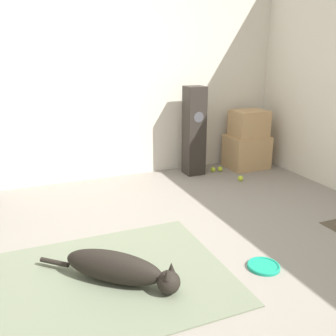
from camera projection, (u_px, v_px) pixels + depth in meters
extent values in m
plane|color=gray|center=(141.00, 262.00, 2.86)|extent=(12.00, 12.00, 0.00)
cube|color=silver|center=(81.00, 75.00, 4.33)|extent=(8.00, 0.06, 2.55)
cube|color=slate|center=(108.00, 279.00, 2.63)|extent=(1.68, 1.33, 0.01)
ellipsoid|color=black|center=(113.00, 267.00, 2.57)|extent=(0.67, 0.63, 0.23)
sphere|color=black|center=(169.00, 282.00, 2.45)|extent=(0.16, 0.16, 0.16)
cone|color=black|center=(171.00, 267.00, 2.46)|extent=(0.05, 0.05, 0.07)
cone|color=black|center=(167.00, 274.00, 2.38)|extent=(0.05, 0.05, 0.07)
cylinder|color=black|center=(55.00, 262.00, 2.74)|extent=(0.20, 0.18, 0.04)
cylinder|color=#199E7A|center=(264.00, 267.00, 2.78)|extent=(0.24, 0.24, 0.02)
torus|color=#199E7A|center=(264.00, 266.00, 2.77)|extent=(0.24, 0.24, 0.02)
cube|color=tan|center=(247.00, 152.00, 5.12)|extent=(0.53, 0.43, 0.44)
cube|color=tan|center=(249.00, 123.00, 5.00)|extent=(0.45, 0.37, 0.34)
cube|color=#2D2823|center=(194.00, 131.00, 4.76)|extent=(0.24, 0.24, 1.13)
cylinder|color=#4C4C51|center=(199.00, 117.00, 4.59)|extent=(0.13, 0.00, 0.13)
sphere|color=#C6E033|center=(213.00, 169.00, 4.97)|extent=(0.07, 0.07, 0.07)
sphere|color=#C6E033|center=(220.00, 169.00, 5.00)|extent=(0.07, 0.07, 0.07)
sphere|color=#C6E033|center=(241.00, 178.00, 4.63)|extent=(0.07, 0.07, 0.07)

